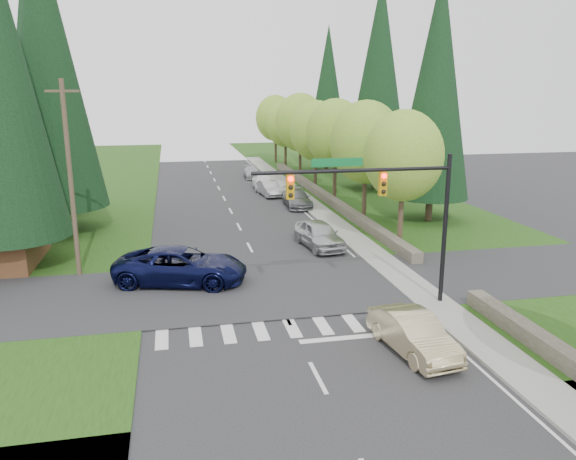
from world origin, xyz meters
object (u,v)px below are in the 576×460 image
object	(u,v)px
suv_navy	(181,266)
parked_car_c	(269,188)
parked_car_b	(297,198)
parked_car_d	(263,181)
parked_car_e	(252,173)
parked_car_a	(319,234)
sedan_champagne	(413,334)

from	to	relation	value
suv_navy	parked_car_c	distance (m)	24.28
suv_navy	parked_car_b	size ratio (longest dim) A/B	1.33
parked_car_d	parked_car_e	world-z (taller)	parked_car_d
parked_car_a	sedan_champagne	bearing A→B (deg)	-98.30
sedan_champagne	parked_car_a	world-z (taller)	parked_car_a
suv_navy	parked_car_d	size ratio (longest dim) A/B	1.40
parked_car_e	parked_car_d	bearing A→B (deg)	-87.60
parked_car_b	parked_car_d	size ratio (longest dim) A/B	1.05
parked_car_c	parked_car_d	distance (m)	3.60
suv_navy	parked_car_e	distance (m)	34.77
parked_car_e	suv_navy	bearing A→B (deg)	-101.69
parked_car_d	parked_car_e	distance (m)	7.37
parked_car_a	parked_car_e	bearing A→B (deg)	82.84
parked_car_e	parked_car_b	bearing A→B (deg)	-82.70
sedan_champagne	parked_car_e	world-z (taller)	sedan_champagne
suv_navy	parked_car_e	bearing A→B (deg)	1.06
parked_car_e	parked_car_c	bearing A→B (deg)	-87.60
suv_navy	parked_car_d	bearing A→B (deg)	-2.66
suv_navy	parked_car_a	size ratio (longest dim) A/B	1.35
parked_car_b	parked_car_a	bearing A→B (deg)	-93.69
parked_car_b	parked_car_e	world-z (taller)	parked_car_b
suv_navy	sedan_champagne	bearing A→B (deg)	-124.17
sedan_champagne	parked_car_d	size ratio (longest dim) A/B	0.96
sedan_champagne	suv_navy	xyz separation A→B (m)	(-8.18, 9.52, 0.17)
parked_car_b	parked_car_e	distance (m)	16.41
parked_car_c	parked_car_d	world-z (taller)	parked_car_d
parked_car_b	parked_car_d	xyz separation A→B (m)	(-1.40, 8.98, 0.08)
parked_car_a	parked_car_e	size ratio (longest dim) A/B	1.16
sedan_champagne	parked_car_c	bearing A→B (deg)	81.92
parked_car_d	parked_car_e	bearing A→B (deg)	93.17
parked_car_d	suv_navy	bearing A→B (deg)	-104.64
suv_navy	parked_car_c	world-z (taller)	suv_navy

